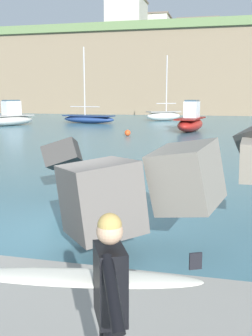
{
  "coord_description": "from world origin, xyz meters",
  "views": [
    {
      "loc": [
        3.08,
        -7.41,
        2.9
      ],
      "look_at": [
        1.13,
        0.5,
        1.4
      ],
      "focal_mm": 42.34,
      "sensor_mm": 36.0,
      "label": 1
    }
  ],
  "objects": [
    {
      "name": "ground_plane",
      "position": [
        0.0,
        0.0,
        0.0
      ],
      "size": [
        400.0,
        400.0,
        0.0
      ],
      "primitive_type": "plane",
      "color": "#42707F"
    },
    {
      "name": "breakwater_jetty",
      "position": [
        -1.88,
        1.4,
        1.38
      ],
      "size": [
        31.73,
        6.31,
        3.41
      ],
      "color": "slate",
      "rests_on": "ground"
    },
    {
      "name": "surfer_with_board",
      "position": [
        2.19,
        -4.54,
        1.28
      ],
      "size": [
        2.04,
        1.48,
        1.78
      ],
      "color": "black",
      "rests_on": "walkway_path"
    },
    {
      "name": "boat_near_left",
      "position": [
        -10.73,
        32.22,
        0.48
      ],
      "size": [
        6.12,
        2.99,
        7.75
      ],
      "color": "navy",
      "rests_on": "ground"
    },
    {
      "name": "boat_near_centre",
      "position": [
        -17.02,
        27.06,
        0.76
      ],
      "size": [
        4.13,
        5.4,
        2.45
      ],
      "color": "beige",
      "rests_on": "ground"
    },
    {
      "name": "boat_near_right",
      "position": [
        0.47,
        25.07,
        0.8
      ],
      "size": [
        2.4,
        5.31,
        2.52
      ],
      "color": "maroon",
      "rests_on": "ground"
    },
    {
      "name": "boat_mid_left",
      "position": [
        -3.64,
        37.9,
        0.62
      ],
      "size": [
        4.25,
        3.6,
        7.29
      ],
      "color": "beige",
      "rests_on": "ground"
    },
    {
      "name": "mooring_buoy_outer",
      "position": [
        -3.63,
        20.32,
        0.22
      ],
      "size": [
        0.44,
        0.44,
        0.44
      ],
      "color": "#E54C1E",
      "rests_on": "ground"
    },
    {
      "name": "headland_bluff",
      "position": [
        7.03,
        73.33,
        6.74
      ],
      "size": [
        88.79,
        45.38,
        13.44
      ],
      "color": "#847056",
      "rests_on": "ground"
    },
    {
      "name": "station_building_west",
      "position": [
        -2.56,
        76.48,
        15.5
      ],
      "size": [
        8.1,
        8.37,
        4.09
      ],
      "color": "silver",
      "rests_on": "headland_bluff"
    },
    {
      "name": "station_building_central",
      "position": [
        -14.33,
        63.74,
        16.46
      ],
      "size": [
        6.41,
        7.82,
        6.02
      ],
      "color": "#B2ADA3",
      "rests_on": "headland_bluff"
    },
    {
      "name": "station_building_east",
      "position": [
        -11.96,
        74.32,
        15.99
      ],
      "size": [
        7.73,
        6.74,
        5.07
      ],
      "color": "beige",
      "rests_on": "headland_bluff"
    }
  ]
}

